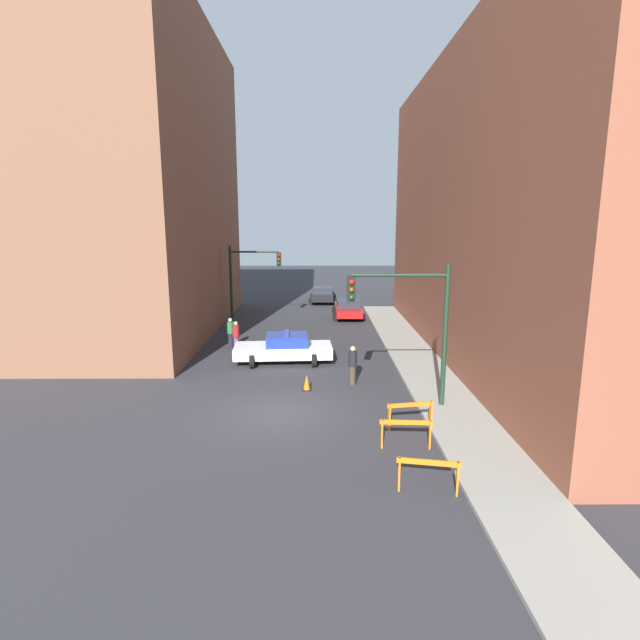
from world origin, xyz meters
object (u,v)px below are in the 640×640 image
object	(u,v)px
pedestrian_sidewalk	(353,365)
barrier_front	(428,470)
traffic_light_near	(413,314)
police_car	(284,348)
parked_car_mid	(323,294)
parked_car_near	(348,308)
barrier_mid	(406,429)
traffic_light_far	(247,273)
pedestrian_corner	(231,333)
pedestrian_crossing	(236,336)
barrier_back	(410,411)
traffic_cone	(307,383)

from	to	relation	value
pedestrian_sidewalk	barrier_front	size ratio (longest dim) A/B	1.05
traffic_light_near	police_car	distance (m)	8.35
traffic_light_near	police_car	bearing A→B (deg)	129.87
police_car	parked_car_mid	xyz separation A→B (m)	(2.11, 18.37, -0.05)
parked_car_near	pedestrian_sidewalk	bearing A→B (deg)	-92.57
barrier_mid	traffic_light_far	bearing A→B (deg)	111.17
police_car	parked_car_near	world-z (taller)	police_car
traffic_light_near	pedestrian_corner	bearing A→B (deg)	132.41
pedestrian_crossing	barrier_mid	distance (m)	13.24
parked_car_mid	pedestrian_sidewalk	world-z (taller)	pedestrian_sidewalk
traffic_light_far	pedestrian_crossing	world-z (taller)	traffic_light_far
pedestrian_sidewalk	barrier_back	distance (m)	4.84
pedestrian_crossing	pedestrian_sidewalk	distance (m)	7.77
parked_car_near	pedestrian_crossing	world-z (taller)	pedestrian_crossing
pedestrian_corner	traffic_cone	world-z (taller)	pedestrian_corner
traffic_light_near	parked_car_near	xyz separation A→B (m)	(-1.21, 17.50, -2.86)
barrier_front	barrier_mid	world-z (taller)	same
traffic_cone	traffic_light_near	bearing A→B (deg)	-27.20
pedestrian_corner	parked_car_mid	bearing A→B (deg)	19.47
police_car	parked_car_near	bearing A→B (deg)	-21.71
traffic_light_near	traffic_cone	xyz separation A→B (m)	(-3.87, 1.99, -3.21)
traffic_light_near	barrier_front	bearing A→B (deg)	-96.22
barrier_front	barrier_back	distance (m)	4.02
traffic_cone	traffic_light_far	bearing A→B (deg)	107.20
parked_car_mid	pedestrian_corner	bearing A→B (deg)	-106.78
traffic_light_near	pedestrian_sidewalk	size ratio (longest dim) A/B	3.13
traffic_cone	police_car	bearing A→B (deg)	106.18
traffic_light_near	parked_car_near	size ratio (longest dim) A/B	1.21
traffic_light_near	barrier_mid	world-z (taller)	traffic_light_near
traffic_light_near	barrier_back	distance (m)	3.48
traffic_light_far	pedestrian_corner	world-z (taller)	traffic_light_far
parked_car_mid	barrier_front	size ratio (longest dim) A/B	2.75
traffic_light_far	barrier_back	size ratio (longest dim) A/B	3.28
traffic_light_near	parked_car_mid	xyz separation A→B (m)	(-2.93, 24.41, -2.86)
traffic_light_far	barrier_mid	world-z (taller)	traffic_light_far
barrier_mid	pedestrian_sidewalk	bearing A→B (deg)	101.10
traffic_light_near	pedestrian_crossing	bearing A→B (deg)	133.95
traffic_light_near	police_car	world-z (taller)	traffic_light_near
barrier_front	traffic_cone	world-z (taller)	barrier_front
police_car	parked_car_mid	world-z (taller)	police_car
traffic_light_far	pedestrian_sidewalk	world-z (taller)	traffic_light_far
pedestrian_crossing	barrier_mid	xyz separation A→B (m)	(6.91, -11.29, -0.24)
traffic_light_far	barrier_back	xyz separation A→B (m)	(7.68, -17.32, -2.78)
police_car	parked_car_mid	size ratio (longest dim) A/B	1.10
pedestrian_sidewalk	traffic_cone	size ratio (longest dim) A/B	2.53
barrier_back	pedestrian_crossing	bearing A→B (deg)	126.67
parked_car_mid	parked_car_near	bearing A→B (deg)	-74.33
traffic_light_far	pedestrian_corner	bearing A→B (deg)	-90.69
traffic_light_near	police_car	xyz separation A→B (m)	(-5.04, 6.03, -2.81)
traffic_cone	barrier_back	bearing A→B (deg)	-47.66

